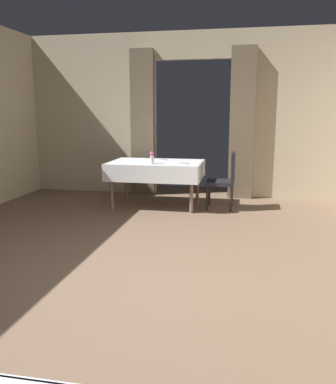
{
  "coord_description": "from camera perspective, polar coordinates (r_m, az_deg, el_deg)",
  "views": [
    {
      "loc": [
        1.0,
        -3.32,
        1.56
      ],
      "look_at": [
        0.24,
        0.61,
        0.76
      ],
      "focal_mm": 37.32,
      "sensor_mm": 36.0,
      "label": 1
    }
  ],
  "objects": [
    {
      "name": "ground",
      "position": [
        3.8,
        -5.39,
        -12.95
      ],
      "size": [
        10.08,
        10.08,
        0.0
      ],
      "primitive_type": "plane",
      "color": "#7A604C"
    },
    {
      "name": "dining_table_mid",
      "position": [
        6.68,
        -1.71,
        3.61
      ],
      "size": [
        1.54,
        1.03,
        0.75
      ],
      "color": "#7A604C",
      "rests_on": "ground"
    },
    {
      "name": "plate_mid_c",
      "position": [
        6.41,
        2.15,
        4.11
      ],
      "size": [
        0.2,
        0.2,
        0.01
      ],
      "primitive_type": "cylinder",
      "color": "white",
      "rests_on": "dining_table_mid"
    },
    {
      "name": "plate_mid_b",
      "position": [
        6.97,
        -0.9,
        4.71
      ],
      "size": [
        0.19,
        0.19,
        0.01
      ],
      "primitive_type": "cylinder",
      "color": "white",
      "rests_on": "dining_table_mid"
    },
    {
      "name": "chair_mid_right",
      "position": [
        6.54,
        8.2,
        2.02
      ],
      "size": [
        0.45,
        0.44,
        0.93
      ],
      "color": "black",
      "rests_on": "ground"
    },
    {
      "name": "flower_vase_mid",
      "position": [
        6.37,
        -2.29,
        4.99
      ],
      "size": [
        0.07,
        0.07,
        0.2
      ],
      "color": "silver",
      "rests_on": "dining_table_mid"
    },
    {
      "name": "wall_back",
      "position": [
        7.56,
        3.47,
        11.04
      ],
      "size": [
        6.4,
        0.27,
        3.0
      ],
      "color": "beige",
      "rests_on": "ground"
    }
  ]
}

